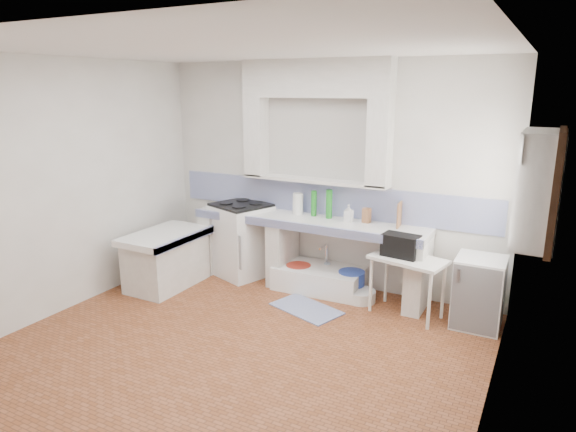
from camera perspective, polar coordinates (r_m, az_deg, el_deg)
The scene contains 36 objects.
floor at distance 5.17m, azimuth -5.38°, elevation -14.38°, with size 4.50×4.50×0.00m, color brown.
ceiling at distance 4.55m, azimuth -6.25°, elevation 18.29°, with size 4.50×4.50×0.00m, color silver.
wall_back at distance 6.39m, azimuth 4.23°, elevation 4.57°, with size 4.50×4.50×0.00m, color silver.
wall_front at distance 3.27m, azimuth -25.69°, elevation -6.40°, with size 4.50×4.50×0.00m, color silver.
wall_left at distance 6.18m, azimuth -23.43°, elevation 3.10°, with size 4.50×4.50×0.00m, color silver.
wall_right at distance 3.93m, azimuth 22.74°, elevation -2.77°, with size 4.50×4.50×0.00m, color silver.
alcove_mass at distance 6.23m, azimuth 3.08°, elevation 15.20°, with size 1.90×0.25×0.45m, color silver.
window_frame at distance 5.04m, azimuth 26.33°, elevation 2.79°, with size 0.35×0.86×1.06m, color #361E11.
lace_valance at distance 5.00m, azimuth 25.15°, elevation 7.26°, with size 0.01×0.84×0.24m, color white.
counter_slab at distance 6.28m, azimuth 2.20°, elevation -0.62°, with size 3.00×0.60×0.08m, color white.
counter_lip at distance 6.04m, azimuth 1.04°, elevation -1.23°, with size 3.00×0.04×0.10m, color navy.
counter_pier_left at distance 7.10m, azimuth -8.06°, elevation -2.75°, with size 0.20×0.55×0.82m, color silver.
counter_pier_mid at distance 6.56m, azimuth -0.60°, elevation -4.05°, with size 0.20×0.55×0.82m, color silver.
counter_pier_right at distance 5.97m, azimuth 14.40°, elevation -6.41°, with size 0.20×0.55×0.82m, color silver.
peninsula_top at distance 6.56m, azimuth -13.66°, elevation -2.19°, with size 0.70×1.10×0.08m, color white.
peninsula_base at distance 6.66m, azimuth -13.48°, elevation -5.07°, with size 0.60×1.00×0.62m, color silver.
peninsula_lip at distance 6.35m, azimuth -11.42°, elevation -2.61°, with size 0.04×1.10×0.10m, color navy.
backsplash at distance 6.43m, azimuth 4.13°, elevation 1.92°, with size 4.27×0.03×0.40m, color navy.
stove at distance 6.85m, azimuth -5.21°, elevation -2.75°, with size 0.67×0.65×0.95m, color white.
sink at distance 6.43m, azimuth 3.51°, elevation -7.11°, with size 1.09×0.59×0.26m, color white.
side_table at distance 5.81m, azimuth 13.17°, elevation -7.72°, with size 0.80×0.45×0.04m, color white.
fridge at distance 5.76m, azimuth 20.63°, elevation -8.02°, with size 0.49×0.49×0.76m, color white.
bucket_red at distance 6.48m, azimuth 1.18°, elevation -6.75°, with size 0.32×0.32×0.30m, color #B63020.
bucket_orange at distance 6.31m, azimuth 3.97°, elevation -7.41°, with size 0.31×0.31×0.29m, color #EA4B38.
bucket_blue at distance 6.29m, azimuth 7.12°, elevation -7.50°, with size 0.32×0.32×0.30m, color #2541AD.
basin_white at distance 6.16m, azimuth 8.19°, elevation -8.87°, with size 0.35×0.35×0.13m, color white.
water_bottle_a at distance 6.57m, azimuth 3.89°, elevation -6.51°, with size 0.08×0.08×0.29m, color silver.
water_bottle_b at distance 6.54m, azimuth 4.40°, elevation -6.54°, with size 0.08×0.08×0.30m, color silver.
black_bag at distance 5.70m, azimuth 12.55°, elevation -3.25°, with size 0.39×0.22×0.25m, color black.
green_bottle_a at distance 6.36m, azimuth 2.92°, elevation 1.42°, with size 0.07×0.07×0.32m, color #1E7E21.
green_bottle_b at distance 6.25m, azimuth 4.64°, elevation 1.34°, with size 0.08×0.08×0.36m, color #1E7E21.
knife_block at distance 6.12m, azimuth 8.81°, elevation 0.07°, with size 0.09×0.07×0.18m, color #94633B.
cutting_board at distance 5.99m, azimuth 12.39°, elevation 0.14°, with size 0.02×0.21×0.29m, color #94633B.
paper_towel at distance 6.46m, azimuth 1.12°, elevation 1.40°, with size 0.13×0.13×0.27m, color white.
soap_bottle at distance 6.14m, azimuth 6.82°, elevation 0.34°, with size 0.09×0.10×0.21m, color white.
rug at distance 5.92m, azimuth 2.07°, elevation -10.35°, with size 0.79×0.45×0.01m, color navy.
Camera 1 is at (2.54, -3.76, 2.48)m, focal length 31.66 mm.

